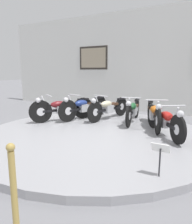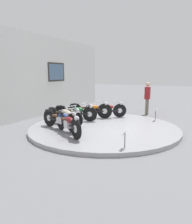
{
  "view_description": "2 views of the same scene",
  "coord_description": "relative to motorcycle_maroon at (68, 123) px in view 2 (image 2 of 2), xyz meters",
  "views": [
    {
      "loc": [
        2.61,
        -4.54,
        1.65
      ],
      "look_at": [
        -0.07,
        0.15,
        0.62
      ],
      "focal_mm": 35.0,
      "sensor_mm": 36.0,
      "label": 1
    },
    {
      "loc": [
        -7.38,
        -3.41,
        2.18
      ],
      "look_at": [
        0.04,
        0.37,
        0.66
      ],
      "focal_mm": 35.0,
      "sensor_mm": 36.0,
      "label": 2
    }
  ],
  "objects": [
    {
      "name": "motorcycle_green",
      "position": [
        1.94,
        0.92,
        -0.02
      ],
      "size": [
        0.54,
        1.96,
        0.79
      ],
      "color": "black",
      "rests_on": "display_platform"
    },
    {
      "name": "info_placard_front_centre",
      "position": [
        3.47,
        -2.13,
        -0.03
      ],
      "size": [
        0.26,
        0.11,
        0.51
      ],
      "color": "#333338",
      "rests_on": "display_platform"
    },
    {
      "name": "display_platform",
      "position": [
        1.53,
        -0.6,
        -0.47
      ],
      "size": [
        5.64,
        5.64,
        0.13
      ],
      "primitive_type": "cylinder",
      "color": "#99999E",
      "rests_on": "ground_plane"
    },
    {
      "name": "motorcycle_cream",
      "position": [
        1.12,
        0.92,
        -0.02
      ],
      "size": [
        0.57,
        1.95,
        0.79
      ],
      "color": "black",
      "rests_on": "display_platform"
    },
    {
      "name": "visitor_standing",
      "position": [
        5.34,
        -1.3,
        0.43
      ],
      "size": [
        0.36,
        0.22,
        1.69
      ],
      "color": "#6B6051",
      "rests_on": "ground_plane"
    },
    {
      "name": "motorcycle_maroon",
      "position": [
        0.0,
        0.0,
        0.0
      ],
      "size": [
        1.17,
        1.72,
        0.81
      ],
      "color": "black",
      "rests_on": "display_platform"
    },
    {
      "name": "ground_plane",
      "position": [
        1.53,
        -0.6,
        -0.53
      ],
      "size": [
        60.0,
        60.0,
        0.0
      ],
      "primitive_type": "plane",
      "color": "slate"
    },
    {
      "name": "back_wall",
      "position": [
        1.53,
        3.49,
        1.46
      ],
      "size": [
        14.0,
        0.22,
        3.99
      ],
      "color": "silver",
      "rests_on": "ground_plane"
    },
    {
      "name": "motorcycle_orange",
      "position": [
        2.65,
        0.59,
        -0.0
      ],
      "size": [
        0.86,
        1.87,
        0.81
      ],
      "color": "black",
      "rests_on": "display_platform"
    },
    {
      "name": "info_placard_front_left",
      "position": [
        -0.42,
        -2.13,
        -0.03
      ],
      "size": [
        0.26,
        0.11,
        0.51
      ],
      "color": "#333338",
      "rests_on": "display_platform"
    },
    {
      "name": "motorcycle_red",
      "position": [
        3.06,
        -0.0,
        -0.02
      ],
      "size": [
        1.24,
        1.6,
        0.79
      ],
      "color": "black",
      "rests_on": "display_platform"
    },
    {
      "name": "motorcycle_blue",
      "position": [
        0.42,
        0.58,
        -0.0
      ],
      "size": [
        0.67,
        1.96,
        0.81
      ],
      "color": "black",
      "rests_on": "display_platform"
    }
  ]
}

